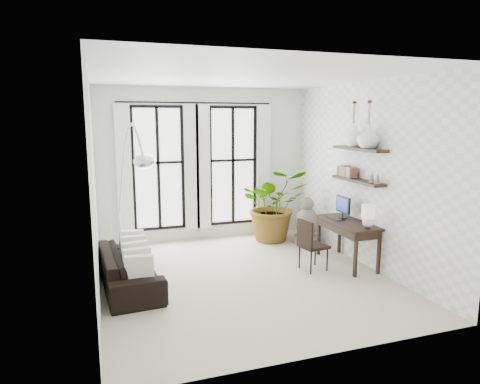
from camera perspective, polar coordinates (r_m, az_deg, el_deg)
name	(u,v)px	position (r m, az deg, el deg)	size (l,w,h in m)	color
floor	(243,277)	(7.15, 0.47, -11.27)	(5.00, 5.00, 0.00)	beige
ceiling	(244,76)	(6.70, 0.51, 15.20)	(5.00, 5.00, 0.00)	white
wall_left	(93,188)	(6.38, -18.99, 0.51)	(5.00, 5.00, 0.00)	#ADC1B9
wall_right	(366,175)	(7.76, 16.41, 2.23)	(5.00, 5.00, 0.00)	white
wall_back	(205,164)	(9.12, -4.64, 3.68)	(4.50, 4.50, 0.00)	white
windows	(197,167)	(9.01, -5.77, 3.33)	(3.26, 0.13, 2.65)	white
wall_shelves	(357,167)	(7.72, 15.33, 3.20)	(0.25, 1.30, 0.60)	black
sofa	(129,268)	(6.91, -14.58, -9.80)	(1.98, 0.77, 0.58)	black
throw_pillows	(135,254)	(6.85, -13.82, -8.09)	(0.40, 1.52, 0.40)	beige
plant	(274,205)	(9.05, 4.53, -1.68)	(1.39, 1.20, 1.54)	#2D7228
desk	(349,225)	(7.73, 14.34, -4.28)	(0.56, 1.32, 1.17)	black
desk_chair	(310,242)	(7.38, 9.29, -6.57)	(0.48, 0.48, 0.89)	black
arc_lamp	(131,170)	(6.73, -14.29, 2.80)	(0.75, 0.58, 2.50)	silver
buddha	(307,224)	(8.96, 8.89, -4.26)	(0.54, 0.54, 0.97)	slate
vase_a	(368,137)	(7.44, 16.76, 7.05)	(0.37, 0.37, 0.38)	white
vase_b	(355,136)	(7.77, 15.06, 7.24)	(0.37, 0.37, 0.38)	white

